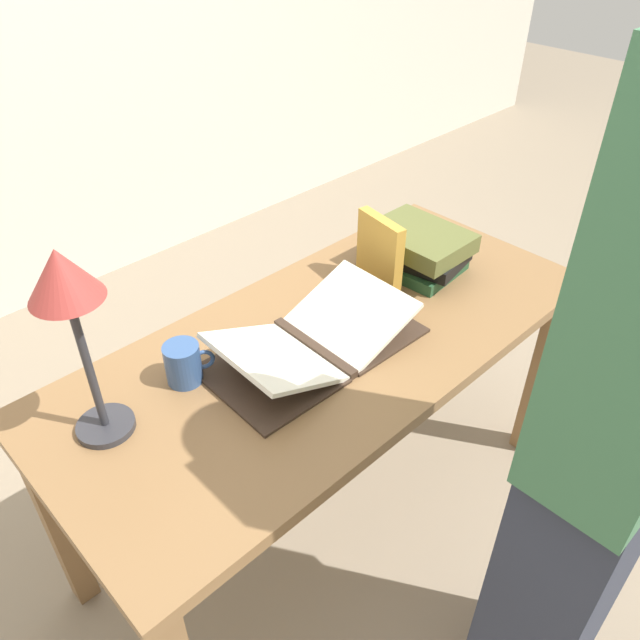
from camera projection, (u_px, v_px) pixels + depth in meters
ground_plane at (328, 509)px, 2.04m from camera, size 12.00×12.00×0.00m
reading_desk at (329, 366)px, 1.67m from camera, size 1.51×0.67×0.72m
open_book at (314, 341)px, 1.55m from camera, size 0.56×0.31×0.10m
book_stack_tall at (418, 249)px, 1.84m from camera, size 0.23×0.30×0.13m
book_standing_upright at (380, 252)px, 1.75m from camera, size 0.06×0.17×0.21m
reading_lamp at (68, 297)px, 1.15m from camera, size 0.14×0.14×0.45m
coffee_mug at (184, 363)px, 1.45m from camera, size 0.11×0.09×0.10m
person_reader at (616, 441)px, 1.09m from camera, size 0.36×0.23×1.80m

